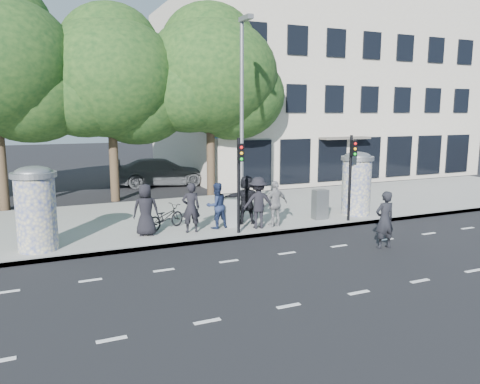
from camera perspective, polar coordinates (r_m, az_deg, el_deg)
name	(u,v)px	position (r m, az deg, el deg)	size (l,w,h in m)	color
ground	(311,266)	(13.91, 8.62, -8.95)	(120.00, 120.00, 0.00)	black
sidewalk	(217,214)	(20.38, -2.77, -2.64)	(40.00, 8.00, 0.15)	gray
curb	(257,235)	(16.85, 2.11, -5.26)	(40.00, 0.10, 0.16)	slate
lane_dash_near	(359,293)	(12.23, 14.28, -11.79)	(32.00, 0.12, 0.01)	silver
lane_dash_far	(287,253)	(15.05, 5.74, -7.43)	(32.00, 0.12, 0.01)	silver
ad_column_left	(36,206)	(15.84, -23.64, -1.62)	(1.36, 1.36, 2.65)	beige
ad_column_right	(357,182)	(20.25, 14.02, 1.21)	(1.36, 1.36, 2.65)	beige
traffic_pole_near	(239,176)	(16.40, -0.10, 2.01)	(0.22, 0.31, 3.40)	black
traffic_pole_far	(351,169)	(18.84, 13.39, 2.75)	(0.22, 0.31, 3.40)	black
street_lamp	(242,103)	(19.42, 0.30, 10.79)	(0.25, 0.93, 8.00)	slate
tree_near_left	(110,78)	(24.11, -15.56, 13.25)	(6.80, 6.80, 8.97)	#38281C
tree_center	(210,75)	(25.00, -3.69, 14.01)	(7.00, 7.00, 9.30)	#38281C
building	(305,91)	(36.53, 7.91, 12.07)	(20.30, 15.85, 12.00)	#BCAF9D
ped_a	(146,210)	(16.63, -11.41, -2.14)	(0.90, 0.58, 1.84)	black
ped_b	(191,208)	(16.83, -6.00, -1.92)	(0.66, 0.43, 1.80)	black
ped_c	(217,206)	(17.36, -2.88, -1.67)	(0.83, 0.65, 1.71)	#1B2644
ped_d	(258,203)	(17.36, 2.22, -1.31)	(1.24, 0.71, 1.92)	black
ped_e	(275,204)	(17.64, 4.34, -1.44)	(1.02, 0.58, 1.75)	gray
ped_f	(247,200)	(18.04, 0.82, -0.92)	(1.76, 0.63, 1.90)	black
man_road	(385,220)	(16.02, 17.22, -3.26)	(0.69, 0.46, 1.90)	black
bicycle	(166,217)	(17.49, -9.04, -3.04)	(1.73, 0.60, 0.91)	black
cabinet_left	(231,212)	(17.68, -1.09, -2.51)	(0.51, 0.37, 1.07)	gray
cabinet_right	(320,204)	(19.15, 9.73, -1.50)	(0.57, 0.42, 1.20)	slate
car_right	(162,172)	(28.93, -9.50, 2.41)	(5.68, 2.31, 1.65)	#505357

